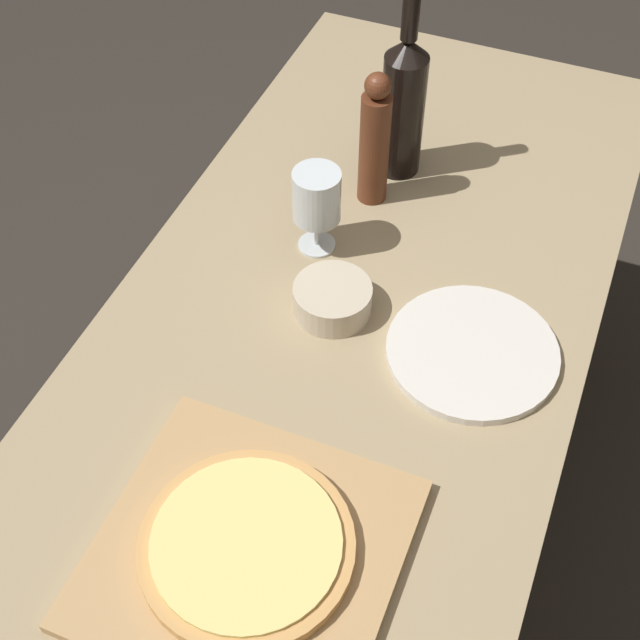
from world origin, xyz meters
name	(u,v)px	position (x,y,z in m)	size (l,w,h in m)	color
ground_plane	(328,573)	(0.00, 0.00, 0.00)	(12.00, 12.00, 0.00)	#2D2823
dining_table	(331,389)	(0.00, 0.00, 0.66)	(0.72, 1.75, 0.75)	#9E8966
cutting_board	(248,553)	(0.02, -0.34, 0.76)	(0.37, 0.35, 0.02)	tan
pizza	(247,545)	(0.02, -0.34, 0.78)	(0.27, 0.27, 0.02)	tan
wine_bottle	(403,103)	(-0.04, 0.44, 0.89)	(0.07, 0.07, 0.34)	black
pepper_mill	(375,141)	(-0.06, 0.35, 0.87)	(0.05, 0.05, 0.25)	#5B2D19
wine_glass	(317,198)	(-0.10, 0.20, 0.85)	(0.08, 0.08, 0.15)	silver
small_bowl	(332,299)	(-0.03, 0.08, 0.78)	(0.12, 0.12, 0.05)	beige
dinner_plate	(472,352)	(0.19, 0.07, 0.76)	(0.25, 0.25, 0.01)	silver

